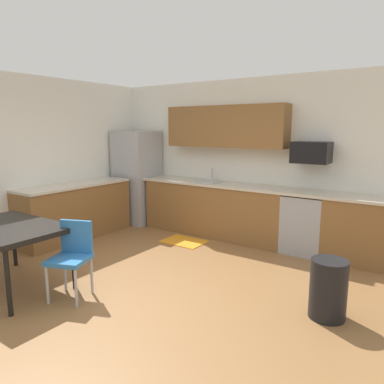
# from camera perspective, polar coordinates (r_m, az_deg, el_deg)

# --- Properties ---
(ground_plane) EXTENTS (12.00, 12.00, 0.00)m
(ground_plane) POSITION_cam_1_polar(r_m,az_deg,el_deg) (4.53, -7.45, -14.42)
(ground_plane) COLOR olive
(wall_back) EXTENTS (5.80, 0.10, 2.70)m
(wall_back) POSITION_cam_1_polar(r_m,az_deg,el_deg) (6.36, 8.52, 5.24)
(wall_back) COLOR silver
(wall_back) RESTS_ON ground
(wall_left) EXTENTS (0.10, 5.80, 2.70)m
(wall_left) POSITION_cam_1_polar(r_m,az_deg,el_deg) (6.25, -26.16, 4.25)
(wall_left) COLOR silver
(wall_left) RESTS_ON ground
(cabinet_run_back) EXTENTS (2.64, 0.60, 0.90)m
(cabinet_run_back) POSITION_cam_1_polar(r_m,az_deg,el_deg) (6.39, 3.46, -2.81)
(cabinet_run_back) COLOR brown
(cabinet_run_back) RESTS_ON ground
(cabinet_run_back_right) EXTENTS (0.91, 0.60, 0.90)m
(cabinet_run_back_right) POSITION_cam_1_polar(r_m,az_deg,el_deg) (5.59, 24.88, -5.63)
(cabinet_run_back_right) COLOR brown
(cabinet_run_back_right) RESTS_ON ground
(cabinet_run_left) EXTENTS (0.60, 2.00, 0.90)m
(cabinet_run_left) POSITION_cam_1_polar(r_m,az_deg,el_deg) (6.53, -17.91, -3.01)
(cabinet_run_left) COLOR brown
(cabinet_run_left) RESTS_ON ground
(countertop_back) EXTENTS (4.80, 0.64, 0.04)m
(countertop_back) POSITION_cam_1_polar(r_m,az_deg,el_deg) (6.10, 6.96, 1.01)
(countertop_back) COLOR beige
(countertop_back) RESTS_ON cabinet_run_back
(countertop_left) EXTENTS (0.64, 2.00, 0.04)m
(countertop_left) POSITION_cam_1_polar(r_m,az_deg,el_deg) (6.45, -18.14, 1.07)
(countertop_left) COLOR beige
(countertop_left) RESTS_ON cabinet_run_left
(upper_cabinets_back) EXTENTS (2.20, 0.34, 0.70)m
(upper_cabinets_back) POSITION_cam_1_polar(r_m,az_deg,el_deg) (6.28, 5.25, 10.27)
(upper_cabinets_back) COLOR brown
(refrigerator) EXTENTS (0.76, 0.70, 1.82)m
(refrigerator) POSITION_cam_1_polar(r_m,az_deg,el_deg) (7.30, -8.68, 2.35)
(refrigerator) COLOR #9EA0A5
(refrigerator) RESTS_ON ground
(oven_range) EXTENTS (0.60, 0.60, 0.91)m
(oven_range) POSITION_cam_1_polar(r_m,az_deg,el_deg) (5.75, 17.46, -4.67)
(oven_range) COLOR #999BA0
(oven_range) RESTS_ON ground
(microwave) EXTENTS (0.54, 0.36, 0.32)m
(microwave) POSITION_cam_1_polar(r_m,az_deg,el_deg) (5.68, 18.33, 5.96)
(microwave) COLOR black
(sink_basin) EXTENTS (0.48, 0.40, 0.14)m
(sink_basin) POSITION_cam_1_polar(r_m,az_deg,el_deg) (6.39, 2.35, 1.12)
(sink_basin) COLOR #A5A8AD
(sink_basin) RESTS_ON countertop_back
(sink_faucet) EXTENTS (0.02, 0.02, 0.24)m
(sink_faucet) POSITION_cam_1_polar(r_m,az_deg,el_deg) (6.52, 3.21, 2.71)
(sink_faucet) COLOR #B2B5BA
(sink_faucet) RESTS_ON countertop_back
(dining_table) EXTENTS (1.40, 0.90, 0.76)m
(dining_table) POSITION_cam_1_polar(r_m,az_deg,el_deg) (4.73, -26.98, -5.44)
(dining_table) COLOR black
(dining_table) RESTS_ON ground
(chair_near_table) EXTENTS (0.52, 0.52, 0.85)m
(chair_near_table) POSITION_cam_1_polar(r_m,az_deg,el_deg) (4.27, -18.43, -9.11)
(chair_near_table) COLOR #2D72B7
(chair_near_table) RESTS_ON ground
(trash_bin) EXTENTS (0.36, 0.36, 0.60)m
(trash_bin) POSITION_cam_1_polar(r_m,az_deg,el_deg) (3.93, 20.73, -14.15)
(trash_bin) COLOR black
(trash_bin) RESTS_ON ground
(floor_mat) EXTENTS (0.70, 0.50, 0.01)m
(floor_mat) POSITION_cam_1_polar(r_m,az_deg,el_deg) (6.08, -1.25, -7.80)
(floor_mat) COLOR orange
(floor_mat) RESTS_ON ground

